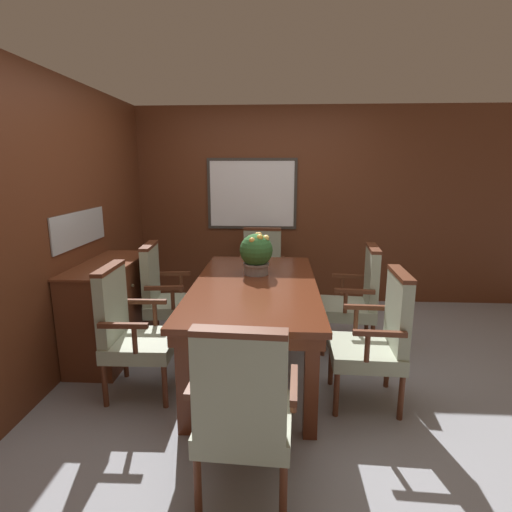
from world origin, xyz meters
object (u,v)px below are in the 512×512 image
Objects in this scene: chair_left_near at (130,328)px; potted_plant at (256,253)px; chair_head_near at (243,409)px; chair_head_far at (261,270)px; sideboard_cabinet at (110,309)px; dining_table at (255,294)px; chair_left_far at (165,293)px; chair_right_far at (357,296)px; chair_right_near at (378,336)px.

potted_plant is (0.92, 0.72, 0.44)m from chair_left_near.
chair_left_near is 1.00× the size of chair_head_near.
chair_head_far is 1.81m from sideboard_cabinet.
dining_table is 1.02m from chair_left_far.
chair_right_far is 1.00× the size of chair_head_near.
chair_left_near is 2.05m from chair_head_far.
dining_table is at bearing -121.48° from chair_left_far.
chair_head_near is (0.93, -1.86, 0.00)m from chair_left_far.
chair_left_near is at bearing -142.22° from potted_plant.
chair_left_near is 1.25m from potted_plant.
chair_left_far is 1.00× the size of chair_right_near.
chair_right_far and chair_left_far have the same top height.
potted_plant is (0.90, -0.16, 0.44)m from chair_left_far.
chair_right_far is 2.07m from chair_head_near.
chair_head_far is 1.00× the size of chair_right_far.
dining_table is 1.42m from chair_head_far.
chair_left_far is at bearing -2.69° from chair_left_near.
potted_plant reaches higher than chair_left_far.
chair_head_far and chair_left_far have the same top height.
chair_left_near and chair_right_far have the same top height.
chair_right_near is at bearing -130.60° from chair_head_near.
chair_left_near and chair_left_far have the same top height.
chair_head_near is at bearing -41.32° from chair_right_near.
chair_head_near is (0.02, -1.41, -0.15)m from dining_table.
chair_head_near is (-0.90, -0.94, 0.00)m from chair_right_near.
sideboard_cabinet is (-0.43, 0.63, -0.08)m from chair_left_near.
chair_head_far is at bearing 41.71° from sideboard_cabinet.
potted_plant is at bearing -105.02° from chair_left_far.
chair_right_far reaches higher than dining_table.
chair_right_far is (0.94, 0.45, -0.15)m from dining_table.
chair_head_far is (-0.01, 1.41, -0.15)m from dining_table.
chair_left_far is at bearing 170.05° from potted_plant.
chair_head_far is 1.20m from potted_plant.
chair_right_near is 1.27m from potted_plant.
chair_left_near is at bearing -56.12° from sideboard_cabinet.
chair_right_near is 2.37m from sideboard_cabinet.
chair_right_far is (0.95, -0.97, 0.00)m from chair_head_far.
dining_table is at bearing -86.14° from chair_head_near.
potted_plant is 0.34× the size of sideboard_cabinet.
chair_right_far is at bearing -178.89° from chair_right_near.
dining_table is 1.98× the size of chair_right_far.
dining_table is 1.98× the size of chair_head_near.
chair_left_near reaches higher than dining_table.
chair_head_near is at bearing -89.12° from potted_plant.
chair_right_near is 0.90× the size of sideboard_cabinet.
potted_plant is (-0.94, -0.15, 0.44)m from chair_right_far.
sideboard_cabinet is at bearing -78.80° from chair_right_far.
sideboard_cabinet is (-1.35, -1.20, -0.08)m from chair_head_far.
chair_right_far is 1.05m from potted_plant.
sideboard_cabinet reaches higher than dining_table.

